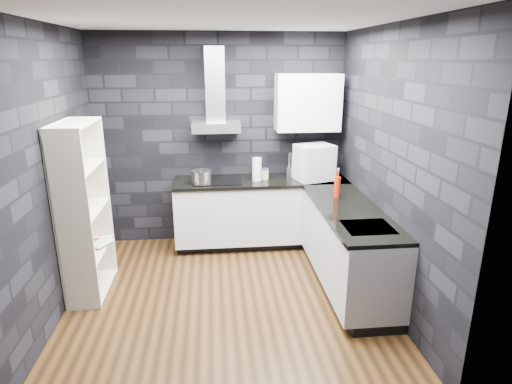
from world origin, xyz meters
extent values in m
plane|color=#432913|center=(0.00, 0.00, 0.00)|extent=(3.20, 3.20, 0.00)
plane|color=white|center=(0.00, 0.00, 2.70)|extent=(3.20, 3.20, 0.00)
cube|color=black|center=(0.00, 1.62, 1.35)|extent=(3.20, 0.05, 2.70)
cube|color=black|center=(0.00, -1.62, 1.35)|extent=(3.20, 0.05, 2.70)
cube|color=black|center=(-1.62, 0.00, 1.35)|extent=(0.05, 3.20, 2.70)
cube|color=black|center=(1.62, 0.00, 1.35)|extent=(0.05, 3.20, 2.70)
cube|color=black|center=(0.50, 1.34, 0.05)|extent=(2.18, 0.50, 0.10)
cube|color=black|center=(1.34, 0.10, 0.05)|extent=(0.50, 1.78, 0.10)
cube|color=silver|center=(0.50, 1.30, 0.48)|extent=(2.20, 0.60, 0.76)
cube|color=silver|center=(1.30, 0.10, 0.48)|extent=(0.60, 1.80, 0.76)
cube|color=black|center=(0.50, 1.29, 0.88)|extent=(2.20, 0.62, 0.04)
cube|color=black|center=(1.29, 0.10, 0.88)|extent=(0.62, 1.80, 0.04)
cube|color=black|center=(1.30, 1.30, 0.88)|extent=(0.62, 0.62, 0.04)
cube|color=silver|center=(-0.05, 1.43, 1.56)|extent=(0.60, 0.34, 0.12)
cube|color=silver|center=(-0.05, 1.50, 2.07)|extent=(0.24, 0.20, 0.90)
cube|color=silver|center=(1.10, 1.43, 1.85)|extent=(0.80, 0.35, 0.70)
cube|color=black|center=(-0.05, 1.30, 0.91)|extent=(0.58, 0.50, 0.01)
cube|color=silver|center=(1.30, -0.40, 0.89)|extent=(0.44, 0.40, 0.01)
cylinder|color=silver|center=(-0.25, 1.16, 0.98)|extent=(0.27, 0.27, 0.14)
cylinder|color=white|center=(0.44, 1.26, 1.04)|extent=(0.15, 0.15, 0.29)
cylinder|color=beige|center=(0.55, 1.32, 0.96)|extent=(0.10, 0.10, 0.12)
cylinder|color=silver|center=(0.89, 1.39, 0.97)|extent=(0.12, 0.12, 0.13)
cube|color=silver|center=(1.17, 1.22, 1.12)|extent=(0.52, 0.45, 0.45)
cylinder|color=#9C1E09|center=(1.26, 0.48, 1.02)|extent=(0.08, 0.08, 0.23)
cube|color=beige|center=(-1.42, 0.31, 0.90)|extent=(0.38, 0.82, 1.80)
imported|color=white|center=(-1.42, 0.22, 0.94)|extent=(0.22, 0.22, 0.05)
imported|color=maroon|center=(-1.43, 0.46, 0.57)|extent=(0.16, 0.04, 0.21)
imported|color=#B2B2B2|center=(-1.40, 0.47, 0.59)|extent=(0.16, 0.10, 0.24)
camera|label=1|loc=(-0.10, -3.93, 2.38)|focal=30.00mm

